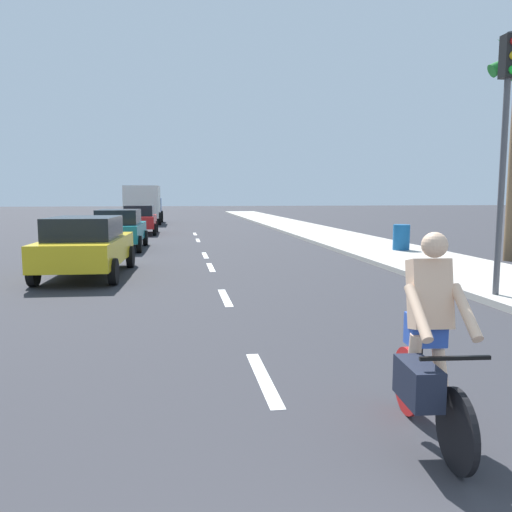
% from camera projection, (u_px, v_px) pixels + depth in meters
% --- Properties ---
extents(ground_plane, '(160.00, 160.00, 0.00)m').
position_uv_depth(ground_plane, '(201.00, 247.00, 20.82)').
color(ground_plane, '#2D2D33').
extents(sidewalk_strip, '(3.60, 80.00, 0.14)m').
position_uv_depth(sidewalk_strip, '(343.00, 239.00, 23.80)').
color(sidewalk_strip, '#B2ADA3').
rests_on(sidewalk_strip, ground).
extents(lane_stripe_1, '(0.16, 1.80, 0.01)m').
position_uv_depth(lane_stripe_1, '(263.00, 378.00, 5.92)').
color(lane_stripe_1, white).
rests_on(lane_stripe_1, ground).
extents(lane_stripe_2, '(0.16, 1.80, 0.01)m').
position_uv_depth(lane_stripe_2, '(225.00, 298.00, 10.57)').
color(lane_stripe_2, white).
rests_on(lane_stripe_2, ground).
extents(lane_stripe_3, '(0.16, 1.80, 0.01)m').
position_uv_depth(lane_stripe_3, '(211.00, 267.00, 15.01)').
color(lane_stripe_3, white).
rests_on(lane_stripe_3, ground).
extents(lane_stripe_4, '(0.16, 1.80, 0.01)m').
position_uv_depth(lane_stripe_4, '(205.00, 255.00, 17.99)').
color(lane_stripe_4, white).
rests_on(lane_stripe_4, ground).
extents(lane_stripe_5, '(0.16, 1.80, 0.01)m').
position_uv_depth(lane_stripe_5, '(198.00, 240.00, 23.98)').
color(lane_stripe_5, white).
rests_on(lane_stripe_5, ground).
extents(lane_stripe_6, '(0.16, 1.80, 0.01)m').
position_uv_depth(lane_stripe_6, '(195.00, 234.00, 27.92)').
color(lane_stripe_6, white).
rests_on(lane_stripe_6, ground).
extents(cyclist, '(0.64, 1.71, 1.82)m').
position_uv_depth(cyclist, '(427.00, 348.00, 4.31)').
color(cyclist, black).
rests_on(cyclist, ground).
extents(parked_car_yellow, '(2.18, 4.45, 1.57)m').
position_uv_depth(parked_car_yellow, '(86.00, 245.00, 13.29)').
color(parked_car_yellow, gold).
rests_on(parked_car_yellow, ground).
extents(parked_car_teal, '(1.98, 4.14, 1.57)m').
position_uv_depth(parked_car_teal, '(120.00, 228.00, 19.94)').
color(parked_car_teal, '#14727A').
rests_on(parked_car_teal, ground).
extents(parked_car_red, '(1.87, 4.00, 1.57)m').
position_uv_depth(parked_car_red, '(140.00, 219.00, 27.85)').
color(parked_car_red, red).
rests_on(parked_car_red, ground).
extents(delivery_truck, '(2.72, 6.26, 2.80)m').
position_uv_depth(delivery_truck, '(143.00, 204.00, 37.73)').
color(delivery_truck, '#23478C').
rests_on(delivery_truck, ground).
extents(traffic_signal, '(0.28, 0.33, 5.20)m').
position_uv_depth(traffic_signal, '(506.00, 118.00, 9.78)').
color(traffic_signal, '#4C4C51').
rests_on(traffic_signal, ground).
extents(trash_bin_far, '(0.60, 0.60, 0.92)m').
position_uv_depth(trash_bin_far, '(401.00, 237.00, 18.46)').
color(trash_bin_far, '#14518C').
rests_on(trash_bin_far, sidewalk_strip).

